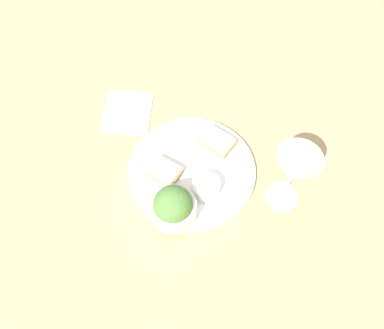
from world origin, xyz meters
name	(u,v)px	position (x,y,z in m)	size (l,w,h in m)	color
ground_plane	(192,172)	(0.00, 0.00, 0.00)	(4.00, 4.00, 0.00)	tan
dinner_plate	(192,170)	(0.00, 0.00, 0.01)	(0.30, 0.30, 0.01)	white
salad_bowl	(173,207)	(0.09, -0.08, 0.05)	(0.10, 0.10, 0.09)	silver
sauce_ramekin	(206,187)	(0.06, 0.01, 0.03)	(0.06, 0.06, 0.03)	white
cheese_toast_near	(217,141)	(-0.04, 0.08, 0.03)	(0.10, 0.09, 0.03)	tan
cheese_toast_far	(164,172)	(-0.01, -0.06, 0.03)	(0.09, 0.08, 0.03)	tan
wine_glass	(294,170)	(0.14, 0.16, 0.12)	(0.09, 0.09, 0.17)	silver
napkin	(128,112)	(-0.23, -0.08, 0.00)	(0.18, 0.17, 0.01)	white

